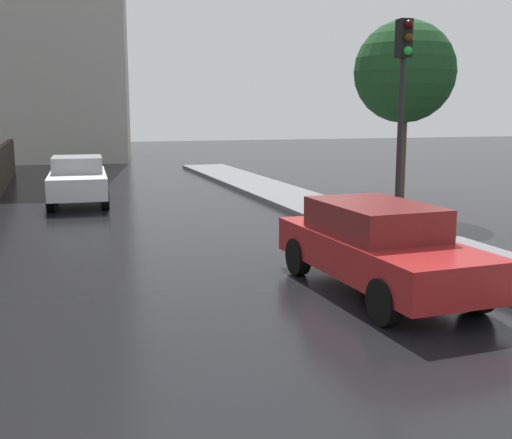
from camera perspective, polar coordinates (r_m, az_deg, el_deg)
name	(u,v)px	position (r m, az deg, el deg)	size (l,w,h in m)	color
car_red_near_kerb	(377,246)	(10.37, 10.98, -2.35)	(1.91, 4.47, 1.44)	maroon
car_white_far_ahead	(78,179)	(20.86, -15.88, 3.52)	(1.99, 4.63, 1.49)	silver
traffic_light	(402,92)	(13.22, 13.15, 11.22)	(0.26, 0.39, 4.58)	black
street_tree_near	(405,72)	(18.29, 13.35, 12.88)	(2.81, 2.81, 5.40)	#4C3823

